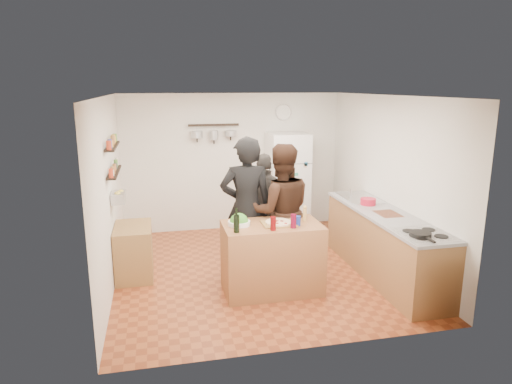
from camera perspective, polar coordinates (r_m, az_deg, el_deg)
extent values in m
plane|color=brown|center=(6.78, 0.18, -9.70)|extent=(4.20, 4.20, 0.00)
plane|color=white|center=(6.24, 0.20, 11.94)|extent=(4.20, 4.20, 0.00)
plane|color=silver|center=(8.42, -2.93, 3.72)|extent=(4.00, 0.00, 4.00)
plane|color=silver|center=(6.28, -17.92, -0.22)|extent=(0.00, 4.20, 4.20)
plane|color=silver|center=(7.09, 16.17, 1.40)|extent=(0.00, 4.20, 4.20)
cube|color=brown|center=(5.98, 2.00, -8.22)|extent=(1.25, 0.72, 0.91)
cube|color=olive|center=(5.83, 2.85, -3.96)|extent=(0.42, 0.34, 0.02)
cylinder|color=beige|center=(5.82, 2.85, -3.78)|extent=(0.34, 0.34, 0.02)
cylinder|color=silver|center=(5.78, -2.13, -3.91)|extent=(0.28, 0.28, 0.06)
cylinder|color=black|center=(5.49, -2.46, -3.98)|extent=(0.07, 0.07, 0.21)
cylinder|color=#570709|center=(5.57, 2.15, -3.98)|extent=(0.07, 0.07, 0.17)
cylinder|color=#53071C|center=(5.68, 4.70, -3.64)|extent=(0.07, 0.07, 0.17)
cylinder|color=#AE8649|center=(5.98, 6.11, -2.86)|extent=(0.05, 0.05, 0.16)
cylinder|color=navy|center=(5.78, 5.22, -3.61)|extent=(0.08, 0.08, 0.12)
imported|color=black|center=(6.26, -1.21, -2.04)|extent=(0.78, 0.56, 1.98)
imported|color=black|center=(6.31, 3.08, -2.43)|extent=(0.98, 0.80, 1.88)
imported|color=#292625|center=(6.94, 1.13, -1.93)|extent=(1.04, 0.65, 1.65)
cube|color=#9E7042|center=(6.70, 15.68, -6.37)|extent=(0.63, 2.63, 0.90)
cube|color=white|center=(5.78, 20.36, -5.04)|extent=(0.60, 0.62, 0.02)
cylinder|color=black|center=(5.68, 19.84, -4.99)|extent=(0.25, 0.25, 0.05)
cube|color=silver|center=(7.29, 12.81, -0.78)|extent=(0.50, 0.80, 0.03)
cube|color=brown|center=(6.52, 16.15, -2.70)|extent=(0.30, 0.40, 0.02)
cylinder|color=red|center=(6.91, 13.84, -1.17)|extent=(0.23, 0.23, 0.09)
cube|color=white|center=(8.36, 3.93, 1.19)|extent=(0.70, 0.68, 1.80)
cylinder|color=silver|center=(8.50, 3.44, 9.91)|extent=(0.30, 0.03, 0.30)
cube|color=black|center=(6.42, -17.29, 2.39)|extent=(0.12, 1.00, 0.02)
cube|color=black|center=(6.37, -17.51, 5.49)|extent=(0.12, 1.00, 0.02)
cube|color=silver|center=(6.49, -16.82, -0.63)|extent=(0.18, 0.35, 0.14)
cube|color=olive|center=(6.68, -15.01, -7.16)|extent=(0.50, 0.80, 0.73)
cube|color=black|center=(8.18, -5.32, 8.35)|extent=(0.90, 0.04, 0.04)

